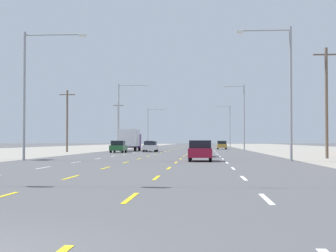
{
  "coord_description": "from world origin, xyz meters",
  "views": [
    {
      "loc": [
        3.65,
        -6.53,
        1.49
      ],
      "look_at": [
        -0.32,
        51.76,
        3.18
      ],
      "focal_mm": 55.83,
      "sensor_mm": 36.0,
      "label": 1
    }
  ],
  "objects_px": {
    "sedan_inner_right_near": "(200,149)",
    "sedan_inner_right_distant_a": "(203,144)",
    "hatchback_far_left_farthest": "(150,145)",
    "sedan_inner_left_midfar": "(151,146)",
    "hatchback_far_right_farther": "(222,145)",
    "streetlight_right_row_0": "(285,83)",
    "streetlight_left_row_1": "(122,112)",
    "box_truck_far_left_far": "(130,139)",
    "streetlight_left_row_0": "(31,85)",
    "streetlight_right_row_2": "(229,123)",
    "hatchback_inner_right_nearest": "(200,151)",
    "streetlight_right_row_1": "(242,113)",
    "streetlight_left_row_2": "(150,124)",
    "hatchback_far_left_mid": "(118,147)"
  },
  "relations": [
    {
      "from": "sedan_inner_right_near",
      "to": "sedan_inner_right_distant_a",
      "type": "xyz_separation_m",
      "value": [
        0.33,
        78.18,
        0.0
      ]
    },
    {
      "from": "hatchback_far_left_farthest",
      "to": "sedan_inner_right_near",
      "type": "bearing_deg",
      "value": -79.01
    },
    {
      "from": "sedan_inner_left_midfar",
      "to": "hatchback_far_right_farther",
      "type": "height_order",
      "value": "hatchback_far_right_farther"
    },
    {
      "from": "streetlight_right_row_0",
      "to": "streetlight_left_row_1",
      "type": "relative_size",
      "value": 0.93
    },
    {
      "from": "box_truck_far_left_far",
      "to": "streetlight_left_row_1",
      "type": "bearing_deg",
      "value": 108.99
    },
    {
      "from": "box_truck_far_left_far",
      "to": "streetlight_left_row_1",
      "type": "height_order",
      "value": "streetlight_left_row_1"
    },
    {
      "from": "streetlight_left_row_0",
      "to": "streetlight_left_row_1",
      "type": "relative_size",
      "value": 0.92
    },
    {
      "from": "streetlight_right_row_0",
      "to": "streetlight_right_row_2",
      "type": "xyz_separation_m",
      "value": [
        0.07,
        89.58,
        0.11
      ]
    },
    {
      "from": "hatchback_far_left_farthest",
      "to": "streetlight_right_row_2",
      "type": "height_order",
      "value": "streetlight_right_row_2"
    },
    {
      "from": "sedan_inner_right_near",
      "to": "streetlight_right_row_2",
      "type": "height_order",
      "value": "streetlight_right_row_2"
    },
    {
      "from": "hatchback_inner_right_nearest",
      "to": "streetlight_left_row_1",
      "type": "bearing_deg",
      "value": 106.06
    },
    {
      "from": "hatchback_far_left_farthest",
      "to": "sedan_inner_right_distant_a",
      "type": "bearing_deg",
      "value": 66.84
    },
    {
      "from": "hatchback_inner_right_nearest",
      "to": "hatchback_far_right_farther",
      "type": "xyz_separation_m",
      "value": [
        3.57,
        56.71,
        0.0
      ]
    },
    {
      "from": "hatchback_far_left_farthest",
      "to": "sedan_inner_right_distant_a",
      "type": "distance_m",
      "value": 27.12
    },
    {
      "from": "sedan_inner_right_near",
      "to": "sedan_inner_right_distant_a",
      "type": "distance_m",
      "value": 78.18
    },
    {
      "from": "streetlight_left_row_0",
      "to": "sedan_inner_right_distant_a",
      "type": "bearing_deg",
      "value": 81.51
    },
    {
      "from": "hatchback_far_right_farther",
      "to": "hatchback_far_left_farthest",
      "type": "distance_m",
      "value": 15.99
    },
    {
      "from": "streetlight_right_row_1",
      "to": "sedan_inner_right_near",
      "type": "bearing_deg",
      "value": -100.84
    },
    {
      "from": "sedan_inner_left_midfar",
      "to": "streetlight_right_row_0",
      "type": "distance_m",
      "value": 35.37
    },
    {
      "from": "streetlight_right_row_0",
      "to": "streetlight_left_row_2",
      "type": "bearing_deg",
      "value": 102.22
    },
    {
      "from": "sedan_inner_right_distant_a",
      "to": "streetlight_right_row_1",
      "type": "height_order",
      "value": "streetlight_right_row_1"
    },
    {
      "from": "streetlight_left_row_1",
      "to": "hatchback_far_left_mid",
      "type": "bearing_deg",
      "value": -82.23
    },
    {
      "from": "streetlight_left_row_2",
      "to": "streetlight_left_row_1",
      "type": "bearing_deg",
      "value": -89.99
    },
    {
      "from": "hatchback_far_right_farther",
      "to": "streetlight_right_row_0",
      "type": "relative_size",
      "value": 0.39
    },
    {
      "from": "hatchback_far_left_farthest",
      "to": "box_truck_far_left_far",
      "type": "bearing_deg",
      "value": -90.44
    },
    {
      "from": "hatchback_far_left_mid",
      "to": "sedan_inner_left_midfar",
      "type": "bearing_deg",
      "value": 58.59
    },
    {
      "from": "streetlight_right_row_0",
      "to": "streetlight_right_row_2",
      "type": "bearing_deg",
      "value": 89.96
    },
    {
      "from": "hatchback_inner_right_nearest",
      "to": "hatchback_far_left_farthest",
      "type": "bearing_deg",
      "value": 99.2
    },
    {
      "from": "streetlight_left_row_0",
      "to": "streetlight_right_row_1",
      "type": "bearing_deg",
      "value": 66.5
    },
    {
      "from": "hatchback_far_left_mid",
      "to": "streetlight_left_row_0",
      "type": "xyz_separation_m",
      "value": [
        -2.44,
        -26.56,
        5.05
      ]
    },
    {
      "from": "box_truck_far_left_far",
      "to": "hatchback_far_left_farthest",
      "type": "bearing_deg",
      "value": 89.56
    },
    {
      "from": "sedan_inner_right_near",
      "to": "streetlight_left_row_1",
      "type": "height_order",
      "value": "streetlight_left_row_1"
    },
    {
      "from": "streetlight_left_row_1",
      "to": "streetlight_left_row_2",
      "type": "bearing_deg",
      "value": 90.01
    },
    {
      "from": "hatchback_far_right_farther",
      "to": "streetlight_left_row_1",
      "type": "distance_m",
      "value": 20.86
    },
    {
      "from": "hatchback_inner_right_nearest",
      "to": "box_truck_far_left_far",
      "type": "xyz_separation_m",
      "value": [
        -10.64,
        38.34,
        1.05
      ]
    },
    {
      "from": "sedan_inner_right_near",
      "to": "sedan_inner_right_distant_a",
      "type": "relative_size",
      "value": 1.0
    },
    {
      "from": "sedan_inner_right_distant_a",
      "to": "streetlight_left_row_1",
      "type": "distance_m",
      "value": 46.28
    },
    {
      "from": "streetlight_left_row_0",
      "to": "sedan_inner_right_near",
      "type": "bearing_deg",
      "value": 39.33
    },
    {
      "from": "hatchback_far_left_farthest",
      "to": "streetlight_left_row_0",
      "type": "relative_size",
      "value": 0.39
    },
    {
      "from": "sedan_inner_right_near",
      "to": "box_truck_far_left_far",
      "type": "height_order",
      "value": "box_truck_far_left_far"
    },
    {
      "from": "streetlight_right_row_2",
      "to": "hatchback_far_right_farther",
      "type": "bearing_deg",
      "value": -94.86
    },
    {
      "from": "hatchback_inner_right_nearest",
      "to": "streetlight_right_row_2",
      "type": "height_order",
      "value": "streetlight_right_row_2"
    },
    {
      "from": "hatchback_far_right_farther",
      "to": "streetlight_left_row_0",
      "type": "relative_size",
      "value": 0.39
    },
    {
      "from": "hatchback_far_left_farthest",
      "to": "hatchback_far_left_mid",
      "type": "bearing_deg",
      "value": -90.22
    },
    {
      "from": "sedan_inner_right_near",
      "to": "streetlight_left_row_2",
      "type": "relative_size",
      "value": 0.47
    },
    {
      "from": "streetlight_left_row_0",
      "to": "streetlight_left_row_2",
      "type": "distance_m",
      "value": 89.58
    },
    {
      "from": "box_truck_far_left_far",
      "to": "streetlight_right_row_2",
      "type": "relative_size",
      "value": 0.7
    },
    {
      "from": "streetlight_right_row_1",
      "to": "sedan_inner_left_midfar",
      "type": "bearing_deg",
      "value": -137.34
    },
    {
      "from": "sedan_inner_right_near",
      "to": "hatchback_far_left_farthest",
      "type": "xyz_separation_m",
      "value": [
        -10.34,
        53.24,
        0.03
      ]
    },
    {
      "from": "hatchback_far_left_mid",
      "to": "sedan_inner_left_midfar",
      "type": "xyz_separation_m",
      "value": [
        3.53,
        5.79,
        -0.03
      ]
    }
  ]
}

